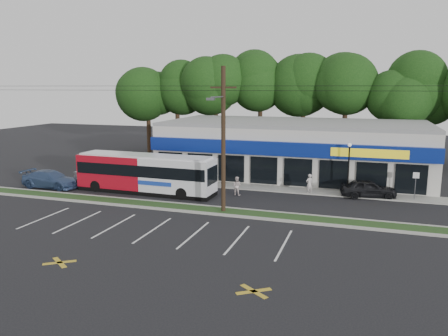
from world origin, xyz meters
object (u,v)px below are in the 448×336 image
Objects in this scene: utility_pole at (221,135)px; pedestrian_b at (237,186)px; lamp_post at (349,163)px; car_blue at (51,179)px; metrobus at (146,173)px; pedestrian_a at (309,184)px; car_dark at (368,188)px; sign_post at (416,181)px; car_silver at (97,174)px.

utility_pole is 32.73× the size of pedestrian_b.
utility_pole is 11.76× the size of lamp_post.
metrobus is at bearing -83.12° from car_blue.
car_dark is at bearing 140.73° from pedestrian_a.
lamp_post is 5.13m from sign_post.
sign_post reaches higher than car_blue.
utility_pole is 4.21× the size of metrobus.
utility_pole is at bearing 99.39° from pedestrian_b.
sign_post is at bearing 30.15° from utility_pole.
metrobus is 2.30× the size of car_blue.
sign_post is 0.56× the size of car_silver.
sign_post is (13.17, 7.65, -3.86)m from utility_pole.
utility_pole reaches higher than metrobus.
car_blue is at bearing 140.62° from car_silver.
metrobus reaches higher than car_silver.
metrobus is 17.99m from car_dark.
car_blue is 3.07× the size of pedestrian_a.
lamp_post is at bearing -91.68° from car_silver.
pedestrian_b is (-10.13, -2.50, 0.03)m from car_dark.
car_silver is 0.77× the size of car_blue.
metrobus reaches higher than pedestrian_b.
car_silver is at bearing -40.34° from pedestrian_a.
car_silver is 13.85m from pedestrian_b.
car_dark is 2.55× the size of pedestrian_a.
lamp_post reaches higher than car_silver.
lamp_post is at bearing 16.40° from metrobus.
pedestrian_a is at bearing 17.01° from metrobus.
utility_pole is at bearing -119.49° from car_silver.
car_blue is at bearing -31.61° from pedestrian_a.
utility_pole is 11.67m from lamp_post.
car_silver is 4.18m from car_blue.
metrobus is at bearing 155.22° from utility_pole.
pedestrian_b is at bearing 92.59° from car_dark.
pedestrian_b is at bearing -161.82° from lamp_post.
pedestrian_b is (7.38, 1.50, -0.92)m from metrobus.
car_dark is 1.08× the size of car_silver.
lamp_post reaches higher than pedestrian_b.
metrobus is 13.46m from pedestrian_a.
pedestrian_a is (12.93, 3.64, -0.84)m from metrobus.
car_blue is (-26.22, -5.00, 0.02)m from car_dark.
sign_post is 0.43× the size of car_blue.
sign_post is 3.50m from car_dark.
metrobus is at bearing -164.87° from lamp_post.
car_silver is at bearing -175.39° from lamp_post.
car_silver is at bearing 160.02° from metrobus.
sign_post reaches higher than pedestrian_b.
lamp_post is 9.18m from pedestrian_b.
car_dark reaches higher than car_silver.
car_blue is (-24.62, -5.30, -1.92)m from lamp_post.
pedestrian_a reaches higher than car_blue.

